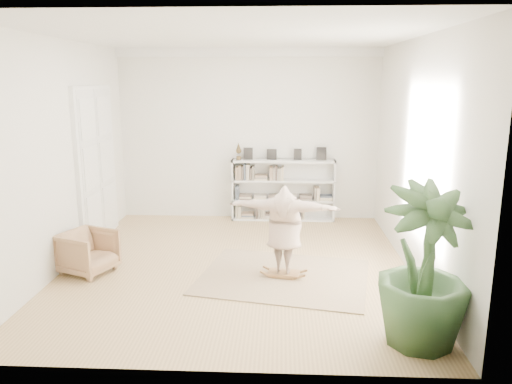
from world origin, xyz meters
The scene contains 9 objects.
floor centered at (0.00, 0.00, 0.00)m, with size 6.00×6.00×0.00m, color #A28153.
room_shell centered at (0.00, 2.94, 3.51)m, with size 6.00×6.00×6.00m.
doors centered at (-2.70, 1.30, 1.40)m, with size 0.09×1.78×2.92m.
bookshelf centered at (0.74, 2.82, 0.64)m, with size 2.20×0.35×1.64m.
armchair centered at (-2.30, -0.38, 0.34)m, with size 0.72×0.74×0.67m, color tan.
rug centered at (0.75, -0.43, 0.01)m, with size 2.50×2.00×0.02m, color tan.
rocker_board centered at (0.75, -0.43, 0.07)m, with size 0.53×0.38×0.10m.
person centered at (0.75, -0.43, 0.80)m, with size 1.67×0.45×1.36m, color #C2A491.
houseplant centered at (2.30, -2.30, 0.93)m, with size 1.05×1.05×1.87m, color #2C4A25.
Camera 1 is at (0.68, -7.62, 2.98)m, focal length 35.00 mm.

